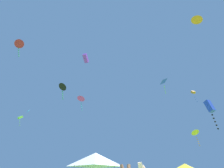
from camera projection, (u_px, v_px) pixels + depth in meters
name	position (u px, v px, depth m)	size (l,w,h in m)	color
canopy_tent_white	(95.00, 160.00, 16.45)	(3.55, 3.55, 3.80)	#9E9EA3
kite_blue_box	(210.00, 107.00, 21.04)	(0.97, 1.09, 3.35)	blue
kite_magenta_delta	(81.00, 99.00, 36.52)	(2.08, 2.06, 2.96)	#D6389E
kite_red_delta	(19.00, 44.00, 32.27)	(1.80, 1.51, 3.27)	red
kite_black_delta	(63.00, 87.00, 16.54)	(1.02, 1.00, 1.57)	black
kite_purple_box	(86.00, 58.00, 19.34)	(0.67, 1.04, 0.81)	purple
kite_yellow_delta	(195.00, 133.00, 26.50)	(1.32, 1.23, 2.25)	yellow
kite_orange_delta	(197.00, 20.00, 26.40)	(1.73, 1.74, 0.62)	orange
kite_cyan_diamond	(28.00, 111.00, 31.77)	(0.72, 0.72, 0.63)	#2DB7CC
kite_blue_diamond	(163.00, 82.00, 32.26)	(1.45, 1.38, 2.56)	blue
kite_orange_box	(193.00, 93.00, 28.00)	(0.53, 0.91, 1.95)	orange
kite_lime_box	(20.00, 118.00, 35.20)	(0.79, 1.01, 2.08)	#75D138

